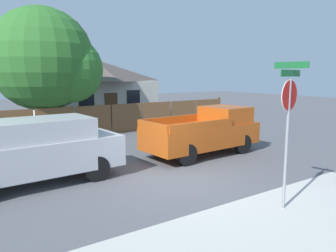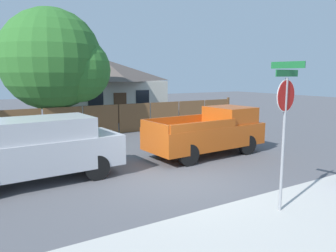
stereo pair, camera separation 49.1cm
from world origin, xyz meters
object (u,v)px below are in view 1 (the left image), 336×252
Objects in this scene: oak_tree at (48,62)px; orange_pickup at (205,132)px; red_suv at (33,149)px; stop_sign at (289,111)px; house at (94,88)px.

oak_tree is 1.33× the size of orange_pickup.
stop_sign is at bearing -51.89° from red_suv.
oak_tree is (-4.59, -5.69, 1.58)m from house.
oak_tree reaches higher than orange_pickup.
oak_tree is 8.88m from orange_pickup.
oak_tree is 1.88× the size of stop_sign.
stop_sign is at bearing -114.00° from orange_pickup.
orange_pickup is (-0.53, -13.04, -1.33)m from house.
stop_sign is (-2.54, -18.24, 0.11)m from house.
oak_tree is 12.80m from stop_sign.
stop_sign is (-2.02, -5.20, 1.44)m from orange_pickup.
red_suv is (-2.46, -7.36, -2.78)m from oak_tree.
stop_sign reaches higher than red_suv.
oak_tree is 8.24m from red_suv.
house is at bearing 58.82° from red_suv.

